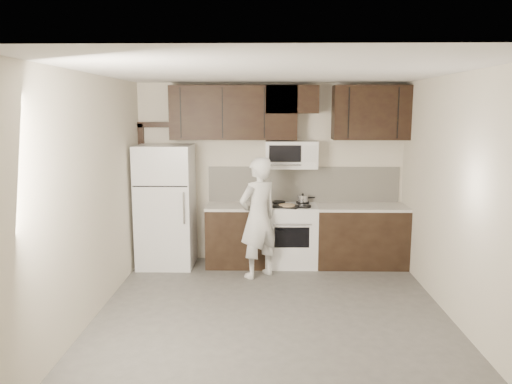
{
  "coord_description": "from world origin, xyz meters",
  "views": [
    {
      "loc": [
        -0.07,
        -5.3,
        2.32
      ],
      "look_at": [
        -0.2,
        0.9,
        1.28
      ],
      "focal_mm": 35.0,
      "sensor_mm": 36.0,
      "label": 1
    }
  ],
  "objects_px": {
    "stove": "(291,235)",
    "microwave": "(291,155)",
    "person": "(258,218)",
    "refrigerator": "(166,206)"
  },
  "relations": [
    {
      "from": "microwave",
      "to": "refrigerator",
      "type": "xyz_separation_m",
      "value": [
        -1.85,
        -0.17,
        -0.75
      ]
    },
    {
      "from": "stove",
      "to": "refrigerator",
      "type": "distance_m",
      "value": 1.9
    },
    {
      "from": "stove",
      "to": "person",
      "type": "xyz_separation_m",
      "value": [
        -0.48,
        -0.54,
        0.38
      ]
    },
    {
      "from": "stove",
      "to": "microwave",
      "type": "xyz_separation_m",
      "value": [
        -0.0,
        0.12,
        1.19
      ]
    },
    {
      "from": "stove",
      "to": "person",
      "type": "bearing_deg",
      "value": -131.61
    },
    {
      "from": "person",
      "to": "stove",
      "type": "bearing_deg",
      "value": -170.6
    },
    {
      "from": "stove",
      "to": "microwave",
      "type": "bearing_deg",
      "value": 90.1
    },
    {
      "from": "stove",
      "to": "refrigerator",
      "type": "height_order",
      "value": "refrigerator"
    },
    {
      "from": "microwave",
      "to": "person",
      "type": "relative_size",
      "value": 0.45
    },
    {
      "from": "stove",
      "to": "person",
      "type": "distance_m",
      "value": 0.81
    }
  ]
}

